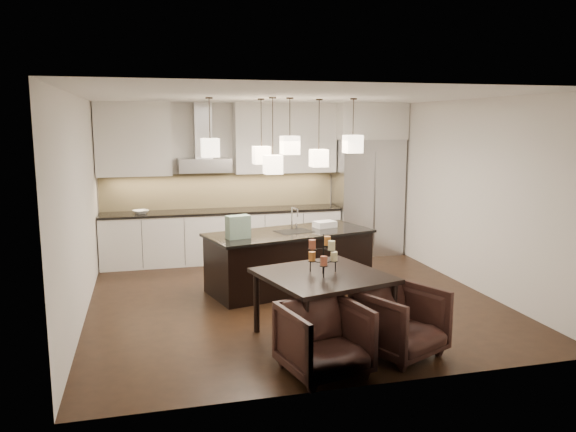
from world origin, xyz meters
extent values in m
cube|color=black|center=(0.00, 0.00, -0.01)|extent=(5.50, 5.50, 0.02)
cube|color=white|center=(0.00, 0.00, 2.81)|extent=(5.50, 5.50, 0.02)
cube|color=silver|center=(0.00, 2.76, 1.40)|extent=(5.50, 0.02, 2.80)
cube|color=silver|center=(0.00, -2.76, 1.40)|extent=(5.50, 0.02, 2.80)
cube|color=silver|center=(-2.76, 0.00, 1.40)|extent=(0.02, 5.50, 2.80)
cube|color=silver|center=(2.76, 0.00, 1.40)|extent=(0.02, 5.50, 2.80)
cube|color=#B7B7BA|center=(2.10, 2.38, 1.07)|extent=(1.20, 0.72, 2.15)
cube|color=silver|center=(2.10, 2.38, 2.47)|extent=(1.26, 0.72, 0.65)
cube|color=silver|center=(-0.62, 2.43, 0.44)|extent=(4.21, 0.62, 0.88)
cube|color=black|center=(-0.62, 2.43, 0.90)|extent=(4.21, 0.66, 0.04)
cube|color=#CFBB81|center=(-0.62, 2.73, 1.24)|extent=(4.21, 0.02, 0.63)
cube|color=silver|center=(-2.10, 2.57, 2.17)|extent=(1.25, 0.35, 1.25)
cube|color=silver|center=(0.55, 2.57, 2.17)|extent=(1.85, 0.35, 1.25)
cube|color=#B7B7BA|center=(-0.93, 2.48, 1.72)|extent=(0.90, 0.52, 0.24)
cube|color=#B7B7BA|center=(-0.93, 2.59, 2.32)|extent=(0.30, 0.28, 0.96)
imported|color=silver|center=(-2.03, 2.38, 0.95)|extent=(0.33, 0.33, 0.06)
cube|color=black|center=(0.09, 0.48, 0.41)|extent=(2.51, 1.49, 0.83)
cube|color=black|center=(0.09, 0.48, 0.85)|extent=(2.60, 1.59, 0.04)
cube|color=#195439|center=(-0.72, 0.20, 1.03)|extent=(0.35, 0.24, 0.32)
cube|color=silver|center=(0.71, 0.69, 0.91)|extent=(0.37, 0.30, 0.09)
cylinder|color=beige|center=(0.10, -1.50, 0.96)|extent=(0.10, 0.10, 0.10)
cylinder|color=#C3752F|center=(-0.14, -1.43, 0.96)|extent=(0.10, 0.10, 0.10)
cylinder|color=#994A33|center=(-0.07, -1.67, 0.96)|extent=(0.10, 0.10, 0.10)
cylinder|color=#C3752F|center=(0.05, -1.42, 1.12)|extent=(0.10, 0.10, 0.10)
cylinder|color=#994A33|center=(-0.17, -1.55, 1.12)|extent=(0.10, 0.10, 0.10)
cylinder|color=beige|center=(0.02, -1.66, 1.12)|extent=(0.10, 0.10, 0.10)
imported|color=black|center=(-0.30, -2.40, 0.36)|extent=(0.92, 0.93, 0.71)
imported|color=black|center=(0.62, -2.16, 0.37)|extent=(1.05, 1.06, 0.73)
cube|color=beige|center=(-1.04, 0.54, 2.11)|extent=(0.24, 0.24, 0.26)
cube|color=beige|center=(-0.25, 0.79, 1.98)|extent=(0.24, 0.24, 0.26)
cube|color=beige|center=(0.07, 0.36, 2.14)|extent=(0.24, 0.24, 0.26)
cube|color=beige|center=(0.61, 0.70, 1.93)|extent=(0.24, 0.24, 0.26)
cube|color=beige|center=(1.02, 0.36, 2.15)|extent=(0.24, 0.24, 0.26)
cube|color=beige|center=(-0.20, 0.28, 1.88)|extent=(0.24, 0.24, 0.26)
camera|label=1|loc=(-1.95, -7.37, 2.46)|focal=35.00mm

